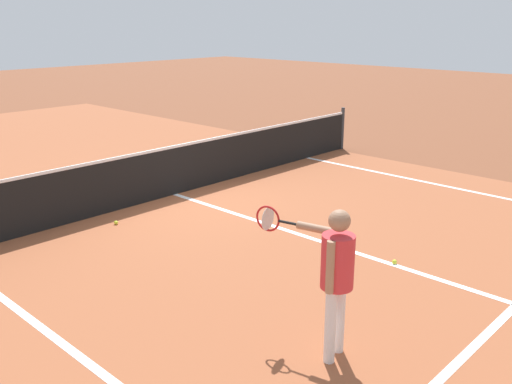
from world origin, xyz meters
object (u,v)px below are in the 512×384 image
object	(u,v)px
tennis_ball_mid_court	(394,262)
tennis_ball_near_net	(116,223)
net	(174,170)
player_near	(335,268)

from	to	relation	value
tennis_ball_mid_court	tennis_ball_near_net	bearing A→B (deg)	112.97
tennis_ball_near_net	tennis_ball_mid_court	xyz separation A→B (m)	(1.76, -4.14, 0.00)
net	tennis_ball_near_net	xyz separation A→B (m)	(-1.72, -0.61, -0.46)
player_near	tennis_ball_near_net	distance (m)	4.93
player_near	tennis_ball_near_net	bearing A→B (deg)	82.44
net	tennis_ball_mid_court	world-z (taller)	net
player_near	tennis_ball_near_net	size ratio (longest dim) A/B	23.48
player_near	tennis_ball_mid_court	world-z (taller)	player_near
tennis_ball_mid_court	net	bearing A→B (deg)	90.45
player_near	tennis_ball_mid_court	xyz separation A→B (m)	(2.39, 0.66, -0.92)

